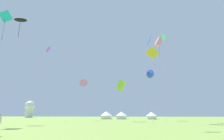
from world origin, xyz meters
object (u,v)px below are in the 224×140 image
object	(u,v)px
kite_blue_delta	(152,74)
festival_tent_left	(121,115)
kite_lime_box	(121,86)
kite_black_parafoil	(21,20)
kite_pink_delta	(84,84)
kite_green_diamond	(164,40)
festival_tent_center	(152,115)
kite_purple_diamond	(48,50)
kite_blue_diamond	(149,40)
kite_pink_box	(159,42)
observatory_dome	(30,108)
kite_yellow_diamond	(152,53)
festival_tent_right	(106,115)
kite_cyan_diamond	(5,18)

from	to	relation	value
kite_blue_delta	festival_tent_left	world-z (taller)	kite_blue_delta
kite_lime_box	kite_black_parafoil	xyz separation A→B (m)	(-22.78, -13.95, 14.41)
kite_pink_delta	kite_black_parafoil	bearing A→B (deg)	-115.30
kite_green_diamond	festival_tent_center	xyz separation A→B (m)	(-1.54, 36.98, -15.64)
kite_purple_diamond	festival_tent_left	size ratio (longest dim) A/B	5.52
kite_blue_diamond	kite_lime_box	distance (m)	14.65
kite_pink_box	observatory_dome	bearing A→B (deg)	142.29
kite_lime_box	kite_yellow_diamond	bearing A→B (deg)	-74.45
kite_purple_diamond	festival_tent_right	bearing A→B (deg)	49.46
kite_yellow_diamond	festival_tent_right	world-z (taller)	kite_yellow_diamond
kite_yellow_diamond	kite_pink_delta	bearing A→B (deg)	122.02
kite_pink_box	festival_tent_left	size ratio (longest dim) A/B	5.00
kite_lime_box	festival_tent_center	world-z (taller)	kite_lime_box
festival_tent_center	festival_tent_right	bearing A→B (deg)	180.00
kite_pink_delta	kite_lime_box	distance (m)	14.77
kite_blue_delta	kite_cyan_diamond	bearing A→B (deg)	-134.96
kite_pink_box	kite_purple_diamond	xyz separation A→B (m)	(-36.99, 6.03, 2.23)
kite_green_diamond	observatory_dome	bearing A→B (deg)	137.48
kite_black_parafoil	observatory_dome	distance (m)	88.00
observatory_dome	festival_tent_center	bearing A→B (deg)	-24.37
kite_blue_diamond	kite_green_diamond	distance (m)	5.89
festival_tent_right	festival_tent_center	distance (m)	18.20
kite_pink_delta	kite_black_parafoil	world-z (taller)	kite_black_parafoil
kite_blue_diamond	festival_tent_left	xyz separation A→B (m)	(-10.76, 32.25, -17.79)
kite_yellow_diamond	kite_pink_box	distance (m)	27.65
kite_green_diamond	kite_blue_delta	bearing A→B (deg)	94.33
kite_pink_box	kite_green_diamond	xyz separation A→B (m)	(-0.24, -11.06, -4.28)
kite_lime_box	festival_tent_center	xyz separation A→B (m)	(9.16, 24.96, -8.00)
kite_pink_delta	kite_blue_diamond	distance (m)	26.48
kite_purple_diamond	festival_tent_center	bearing A→B (deg)	29.46
kite_lime_box	festival_tent_left	world-z (taller)	kite_lime_box
festival_tent_left	festival_tent_right	bearing A→B (deg)	180.00
kite_pink_box	observatory_dome	distance (m)	100.35
kite_yellow_diamond	kite_pink_delta	world-z (taller)	kite_pink_delta
festival_tent_left	kite_green_diamond	bearing A→B (deg)	-69.99
kite_blue_diamond	observatory_dome	bearing A→B (deg)	138.42
kite_blue_diamond	festival_tent_left	bearing A→B (deg)	108.45
kite_pink_box	festival_tent_center	world-z (taller)	kite_pink_box
kite_lime_box	observatory_dome	size ratio (longest dim) A/B	1.03
kite_pink_delta	kite_lime_box	size ratio (longest dim) A/B	1.17
kite_blue_delta	festival_tent_center	xyz separation A→B (m)	(-0.03, 16.98, -12.73)
kite_pink_box	kite_lime_box	bearing A→B (deg)	174.97
kite_yellow_diamond	festival_tent_center	bearing A→B (deg)	87.68
kite_blue_diamond	kite_black_parafoil	xyz separation A→B (m)	(-30.78, -6.65, 4.54)
kite_purple_diamond	kite_lime_box	distance (m)	30.07
kite_pink_box	festival_tent_left	bearing A→B (deg)	117.86
kite_cyan_diamond	festival_tent_right	distance (m)	50.93
kite_blue_delta	festival_tent_right	xyz separation A→B (m)	(-18.23, 16.98, -12.59)
kite_yellow_diamond	kite_blue_delta	bearing A→B (deg)	86.47
observatory_dome	festival_tent_right	bearing A→B (deg)	-30.71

